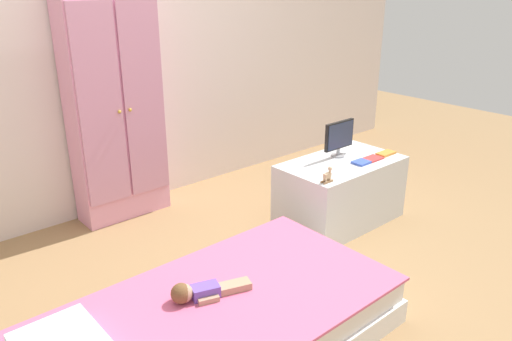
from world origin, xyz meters
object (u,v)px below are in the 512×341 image
Objects in this scene: rocking_horse_toy at (328,175)px; book_red at (372,159)px; doll at (196,292)px; book_orange at (386,153)px; wardrobe at (115,107)px; book_blue at (361,162)px; bed at (218,328)px; tv_stand at (340,192)px; tv_monitor at (339,136)px.

book_red is at bearing 7.34° from rocking_horse_toy.
doll is 2.59× the size of book_orange.
wardrobe reaches higher than rocking_horse_toy.
book_blue is 0.13m from book_red.
rocking_horse_toy is (1.13, 0.34, 0.38)m from bed.
tv_stand is (1.12, -1.15, -0.60)m from wardrobe.
tv_monitor reaches higher than book_orange.
doll is 1.65m from book_blue.
book_orange is (0.29, 0.00, 0.00)m from book_blue.
tv_monitor reaches higher than doll.
tv_monitor is 0.28m from book_red.
rocking_horse_toy is at bearing -174.27° from book_orange.
book_blue is at bearing 180.00° from book_orange.
book_red is at bearing -30.90° from tv_stand.
bed is at bearing -102.58° from wardrobe.
bed is at bearing -165.33° from book_blue.
tv_stand is (1.55, 0.43, -0.07)m from doll.
doll is at bearing -169.08° from book_blue.
tv_stand is at bearing 15.45° from doll.
book_blue reaches higher than book_red.
wardrobe reaches higher than book_blue.
rocking_horse_toy is at bearing -147.17° from tv_monitor.
book_blue is at bearing 180.00° from book_red.
rocking_horse_toy reaches higher than book_red.
book_blue is at bearing 14.67° from bed.
book_red is (0.56, 0.07, -0.04)m from rocking_horse_toy.
book_blue is 0.29m from book_orange.
tv_monitor is 1.88× the size of book_orange.
book_blue is (0.07, -0.12, 0.24)m from tv_stand.
book_orange reaches higher than bed.
rocking_horse_toy is at bearing -60.53° from wardrobe.
book_red is (1.69, 0.41, 0.34)m from bed.
wardrobe is at bearing 138.16° from tv_monitor.
wardrobe reaches higher than tv_stand.
book_red is (1.74, 0.31, 0.17)m from doll.
book_blue reaches higher than tv_stand.
tv_stand is at bearing 27.12° from rocking_horse_toy.
book_orange is at bearing 9.30° from doll.
tv_stand is 5.99× the size of book_orange.
rocking_horse_toy reaches higher than tv_stand.
book_blue is at bearing -46.74° from wardrobe.
doll is at bearing -170.70° from book_orange.
bed is at bearing -160.66° from tv_stand.
tv_monitor is (0.06, 0.09, 0.38)m from tv_stand.
rocking_horse_toy reaches higher than book_blue.
doll is 0.43× the size of tv_stand.
book_orange reaches higher than tv_stand.
wardrobe reaches higher than book_orange.
wardrobe is 11.19× the size of book_red.
bed is at bearing -163.38° from rocking_horse_toy.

